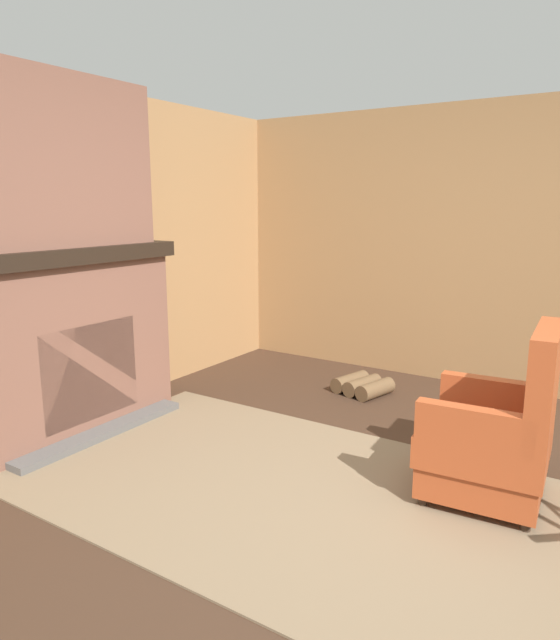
# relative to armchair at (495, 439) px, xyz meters

# --- Properties ---
(ground_plane) EXTENTS (14.00, 14.00, 0.00)m
(ground_plane) POSITION_rel_armchair_xyz_m (-0.38, -0.61, -0.36)
(ground_plane) COLOR #3D281C
(wood_panel_wall_left) EXTENTS (0.06, 5.91, 2.50)m
(wood_panel_wall_left) POSITION_rel_armchair_xyz_m (-3.07, -0.61, 0.89)
(wood_panel_wall_left) COLOR #9E7247
(wood_panel_wall_left) RESTS_ON ground
(wood_panel_wall_back) EXTENTS (5.91, 0.09, 2.50)m
(wood_panel_wall_back) POSITION_rel_armchair_xyz_m (-0.34, 2.08, 0.89)
(wood_panel_wall_back) COLOR #9E7247
(wood_panel_wall_back) RESTS_ON ground
(fireplace_hearth) EXTENTS (0.64, 1.65, 1.34)m
(fireplace_hearth) POSITION_rel_armchair_xyz_m (-2.81, -0.61, 0.30)
(fireplace_hearth) COLOR brown
(fireplace_hearth) RESTS_ON ground
(chimney_breast) EXTENTS (0.38, 1.36, 1.14)m
(chimney_breast) POSITION_rel_armchair_xyz_m (-2.82, -0.61, 1.55)
(chimney_breast) COLOR brown
(chimney_breast) RESTS_ON fireplace_hearth
(area_rug) EXTENTS (4.15, 1.95, 0.01)m
(area_rug) POSITION_rel_armchair_xyz_m (-0.63, -0.54, -0.36)
(area_rug) COLOR #7A664C
(area_rug) RESTS_ON ground
(armchair) EXTENTS (0.70, 0.70, 1.01)m
(armchair) POSITION_rel_armchair_xyz_m (0.00, 0.00, 0.00)
(armchair) COLOR #A84723
(armchair) RESTS_ON ground
(firewood_stack) EXTENTS (0.50, 0.48, 0.14)m
(firewood_stack) POSITION_rel_armchair_xyz_m (-1.38, 1.28, -0.29)
(firewood_stack) COLOR brown
(firewood_stack) RESTS_ON ground
(storage_case) EXTENTS (0.16, 0.26, 0.13)m
(storage_case) POSITION_rel_armchair_xyz_m (-2.87, -0.15, 1.05)
(storage_case) COLOR black
(storage_case) RESTS_ON fireplace_hearth
(decorative_plate_on_mantel) EXTENTS (0.07, 0.29, 0.29)m
(decorative_plate_on_mantel) POSITION_rel_armchair_xyz_m (-2.89, -0.70, 1.12)
(decorative_plate_on_mantel) COLOR #336093
(decorative_plate_on_mantel) RESTS_ON fireplace_hearth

